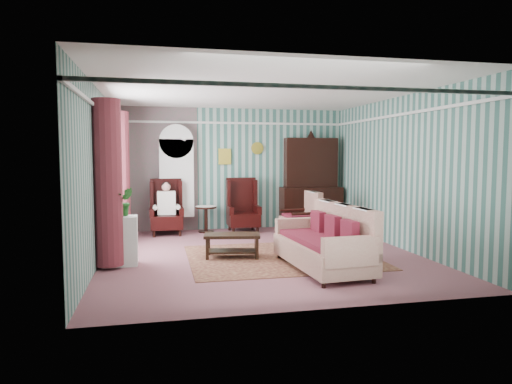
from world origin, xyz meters
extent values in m
plane|color=#884F56|center=(0.00, 0.00, 0.00)|extent=(6.00, 6.00, 0.00)
cube|color=#39685D|center=(0.00, 3.00, 1.45)|extent=(5.50, 0.02, 2.90)
cube|color=#39685D|center=(0.00, -3.00, 1.45)|extent=(5.50, 0.02, 2.90)
cube|color=#39685D|center=(-2.75, 0.00, 1.45)|extent=(0.02, 6.00, 2.90)
cube|color=#39685D|center=(2.75, 0.00, 1.45)|extent=(0.02, 6.00, 2.90)
cube|color=white|center=(0.00, 0.00, 2.90)|extent=(5.50, 6.00, 0.02)
cube|color=#8F4963|center=(-1.80, 2.99, 1.45)|extent=(1.90, 0.01, 2.90)
cube|color=silver|center=(0.00, 0.00, 2.55)|extent=(5.50, 6.00, 0.05)
cube|color=white|center=(-2.72, 0.60, 1.55)|extent=(0.04, 1.50, 1.90)
cylinder|color=maroon|center=(-2.55, -0.45, 1.35)|extent=(0.44, 0.44, 2.60)
cylinder|color=maroon|center=(-2.55, 1.65, 1.35)|extent=(0.44, 0.44, 2.60)
cube|color=#B2942F|center=(-0.20, 2.97, 1.75)|extent=(0.30, 0.03, 0.38)
cube|color=silver|center=(-1.35, 2.84, 1.12)|extent=(0.80, 0.28, 2.24)
cube|color=black|center=(1.90, 2.72, 1.18)|extent=(1.50, 0.56, 2.36)
cube|color=black|center=(-1.60, 2.45, 0.62)|extent=(0.76, 0.80, 1.25)
cube|color=black|center=(0.15, 2.45, 0.62)|extent=(0.76, 0.80, 1.25)
cylinder|color=black|center=(-0.70, 2.60, 0.30)|extent=(0.50, 0.50, 0.60)
cube|color=black|center=(2.47, 0.90, 0.27)|extent=(0.45, 0.38, 0.54)
cube|color=silver|center=(-2.40, -0.30, 0.40)|extent=(0.55, 0.35, 0.80)
cube|color=#44161D|center=(0.30, -0.30, 0.01)|extent=(3.20, 2.60, 0.01)
cube|color=beige|center=(0.69, -1.26, 0.53)|extent=(1.11, 2.12, 1.06)
cube|color=beige|center=(1.23, 1.50, 0.47)|extent=(0.82, 0.88, 0.93)
cube|color=black|center=(-0.54, -0.15, 0.21)|extent=(1.03, 0.64, 0.42)
imported|color=#27591C|center=(-2.46, -0.44, 1.00)|extent=(0.43, 0.40, 0.40)
imported|color=#1B581E|center=(-2.31, -0.21, 1.03)|extent=(0.30, 0.27, 0.46)
imported|color=#194E18|center=(-2.42, -0.20, 0.98)|extent=(0.22, 0.22, 0.36)
camera|label=1|loc=(-1.80, -7.88, 1.79)|focal=32.00mm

